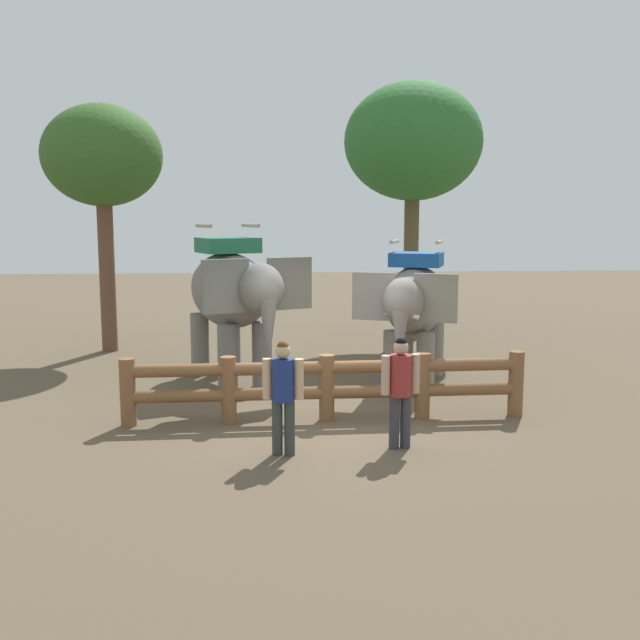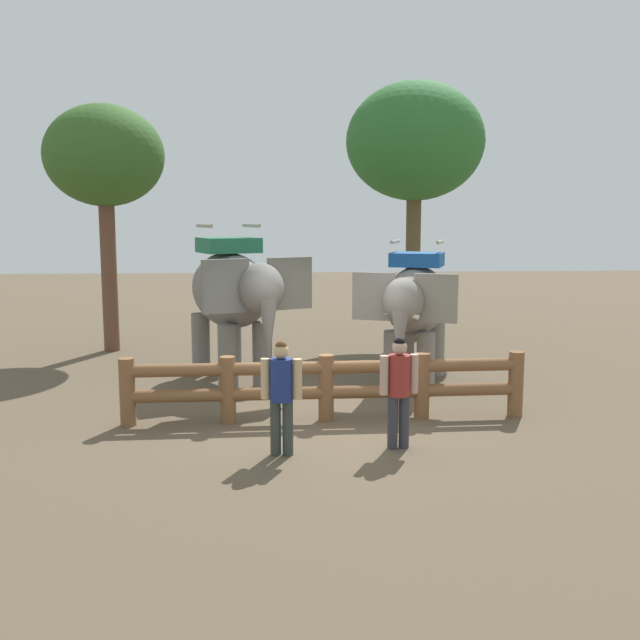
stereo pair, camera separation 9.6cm
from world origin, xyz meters
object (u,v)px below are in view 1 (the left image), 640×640
tree_far_left (102,159)px  elephant_near_left (233,294)px  elephant_center (414,304)px  tourist_man_in_blue (283,390)px  log_fence (327,383)px  tree_back_center (413,143)px  tourist_woman_in_black (400,385)px

tree_far_left → elephant_near_left: bearing=-49.0°
elephant_center → tree_far_left: bearing=148.3°
elephant_center → tourist_man_in_blue: elephant_center is taller
log_fence → tourist_man_in_blue: tourist_man_in_blue is taller
elephant_center → log_fence: bearing=-128.5°
tourist_man_in_blue → tree_far_left: size_ratio=0.27×
elephant_center → tree_back_center: (0.94, 4.97, 3.43)m
log_fence → tourist_man_in_blue: bearing=-114.2°
tree_far_left → log_fence: bearing=-53.8°
tourist_woman_in_black → tourist_man_in_blue: tourist_man_in_blue is taller
elephant_near_left → elephant_center: elephant_near_left is taller
elephant_center → tourist_man_in_blue: (-2.57, -3.93, -0.64)m
tourist_man_in_blue → tree_far_left: bearing=116.2°
elephant_near_left → tree_far_left: tree_far_left is taller
tourist_woman_in_black → tree_far_left: tree_far_left is taller
elephant_near_left → log_fence: bearing=-60.8°
log_fence → tree_back_center: (2.78, 7.29, 4.37)m
log_fence → elephant_near_left: 3.38m
elephant_near_left → tree_back_center: 7.05m
elephant_center → tourist_woman_in_black: (-0.95, -3.76, -0.64)m
tree_back_center → tourist_woman_in_black: bearing=-102.2°
elephant_near_left → tree_back_center: bearing=46.1°
elephant_near_left → tourist_woman_in_black: bearing=-59.9°
log_fence → elephant_center: (1.84, 2.32, 0.94)m
elephant_center → tree_back_center: 6.11m
elephant_near_left → tourist_man_in_blue: elephant_near_left is taller
tourist_woman_in_black → tourist_man_in_blue: size_ratio=1.00×
log_fence → tourist_woman_in_black: 1.72m
elephant_center → tree_far_left: 8.16m
tree_far_left → tree_back_center: tree_back_center is taller
elephant_center → tree_back_center: size_ratio=0.50×
elephant_center → tourist_woman_in_black: elephant_center is taller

